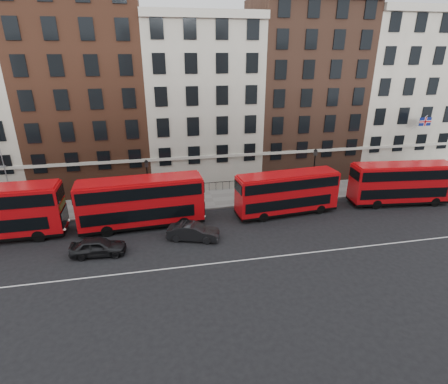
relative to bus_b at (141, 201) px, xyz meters
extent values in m
plane|color=black|center=(7.40, -5.42, -2.51)|extent=(120.00, 120.00, 0.00)
cube|color=gray|center=(7.40, 5.08, -2.44)|extent=(80.00, 5.00, 0.15)
cube|color=gray|center=(7.40, 2.58, -2.43)|extent=(80.00, 0.30, 0.16)
cube|color=white|center=(7.40, -7.42, -2.51)|extent=(70.00, 0.12, 0.01)
cube|color=brown|center=(-5.40, 12.58, 8.49)|extent=(12.80, 10.00, 22.00)
cube|color=#AFAB9A|center=(7.40, 12.58, 6.99)|extent=(12.80, 10.00, 19.00)
cube|color=beige|center=(7.40, 7.33, 16.09)|extent=(12.80, 0.50, 0.80)
cube|color=brown|center=(20.20, 12.58, 7.99)|extent=(12.80, 10.00, 21.00)
cube|color=#B2AC9A|center=(33.00, 12.58, 7.49)|extent=(12.80, 10.00, 20.00)
cube|color=beige|center=(33.00, 7.33, 17.09)|extent=(12.80, 0.50, 0.80)
cube|color=black|center=(-6.66, 0.06, -0.85)|extent=(0.11, 2.37, 1.40)
cube|color=black|center=(-6.66, 0.06, 0.30)|extent=(0.11, 2.04, 0.45)
cylinder|color=black|center=(-8.68, -1.17, -1.98)|extent=(1.08, 0.31, 1.08)
cylinder|color=black|center=(-8.71, 1.24, -1.98)|extent=(1.08, 0.31, 1.08)
cube|color=red|center=(0.04, 0.00, -0.06)|extent=(11.22, 3.25, 4.17)
cube|color=black|center=(0.04, 0.00, -2.02)|extent=(11.22, 3.30, 0.25)
cube|color=black|center=(-0.28, -0.02, -0.77)|extent=(9.96, 3.27, 1.11)
cube|color=black|center=(0.04, 0.00, 1.23)|extent=(10.80, 3.31, 1.06)
cube|color=red|center=(0.04, 0.00, 2.08)|extent=(10.89, 3.02, 0.19)
cube|color=black|center=(5.61, 0.31, -0.88)|extent=(0.21, 2.32, 1.37)
cube|color=black|center=(5.61, 0.31, 0.25)|extent=(0.20, 2.01, 0.44)
cylinder|color=black|center=(3.69, -0.98, -1.99)|extent=(1.07, 0.35, 1.06)
cylinder|color=black|center=(3.55, 1.38, -1.99)|extent=(1.07, 0.35, 1.06)
cylinder|color=black|center=(-3.06, -1.36, -1.99)|extent=(1.07, 0.35, 1.06)
cylinder|color=black|center=(-3.19, 1.01, -1.99)|extent=(1.07, 0.35, 1.06)
cube|color=red|center=(14.01, 0.00, -0.27)|extent=(10.30, 3.35, 3.81)
cube|color=black|center=(14.01, 0.00, -2.06)|extent=(10.31, 3.39, 0.23)
cube|color=black|center=(13.72, -0.03, -0.92)|extent=(9.16, 3.32, 1.01)
cube|color=black|center=(14.01, 0.00, 0.91)|extent=(9.92, 3.39, 0.96)
cube|color=red|center=(14.01, 0.00, 1.68)|extent=(10.00, 3.13, 0.17)
cube|color=black|center=(19.08, 0.48, -1.02)|extent=(0.28, 2.12, 1.25)
cube|color=black|center=(19.08, 0.48, 0.01)|extent=(0.25, 1.83, 0.40)
cylinder|color=black|center=(17.37, -0.77, -2.03)|extent=(0.98, 0.36, 0.96)
cylinder|color=black|center=(17.17, 1.38, -2.03)|extent=(0.98, 0.36, 0.96)
cylinder|color=black|center=(11.23, -1.34, -2.03)|extent=(0.98, 0.36, 0.96)
cylinder|color=black|center=(11.03, 0.81, -2.03)|extent=(0.98, 0.36, 0.96)
cube|color=red|center=(26.70, 0.00, -0.19)|extent=(10.71, 3.54, 3.95)
cube|color=black|center=(26.70, 0.00, -2.04)|extent=(10.71, 3.58, 0.24)
cube|color=black|center=(26.40, 0.03, -0.86)|extent=(9.52, 3.50, 1.05)
cube|color=black|center=(26.70, 0.00, 1.04)|extent=(10.32, 3.58, 1.00)
cube|color=red|center=(26.70, 0.00, 1.84)|extent=(10.39, 3.31, 0.18)
cube|color=black|center=(31.97, -0.53, -0.96)|extent=(0.30, 2.20, 1.30)
cylinder|color=black|center=(29.97, -1.45, -2.01)|extent=(1.02, 0.38, 1.00)
cylinder|color=black|center=(30.20, 0.78, -2.01)|extent=(1.02, 0.38, 1.00)
cylinder|color=black|center=(23.60, -0.81, -2.01)|extent=(1.02, 0.38, 1.00)
cylinder|color=black|center=(23.82, 1.42, -2.01)|extent=(1.02, 0.38, 1.00)
imported|color=black|center=(-3.41, -4.34, -1.78)|extent=(4.40, 1.98, 1.47)
imported|color=black|center=(4.30, -3.36, -1.78)|extent=(4.75, 2.87, 1.48)
cylinder|color=black|center=(0.66, 3.32, -0.06)|extent=(0.14, 0.14, 4.60)
cylinder|color=black|center=(0.66, 3.32, -2.06)|extent=(0.32, 0.32, 0.60)
cube|color=#262626|center=(0.66, 3.32, 2.49)|extent=(0.32, 0.32, 0.55)
cone|color=black|center=(0.66, 3.32, 2.84)|extent=(0.44, 0.44, 0.25)
cylinder|color=black|center=(18.55, 3.87, -0.06)|extent=(0.14, 0.14, 4.60)
cylinder|color=black|center=(18.55, 3.87, -2.06)|extent=(0.32, 0.32, 0.60)
cube|color=#262626|center=(18.55, 3.87, 2.49)|extent=(0.32, 0.32, 0.55)
cone|color=black|center=(18.55, 3.87, 2.84)|extent=(0.44, 0.44, 0.25)
cylinder|color=black|center=(29.74, 2.78, -1.06)|extent=(0.12, 0.12, 2.60)
cube|color=black|center=(29.74, 2.63, 0.54)|extent=(0.25, 0.30, 0.75)
sphere|color=red|center=(29.74, 2.46, 0.76)|extent=(0.14, 0.14, 0.14)
sphere|color=#0C9919|center=(29.74, 2.46, 0.32)|extent=(0.14, 0.14, 0.14)
camera|label=1|loc=(1.62, -29.96, 12.60)|focal=28.00mm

